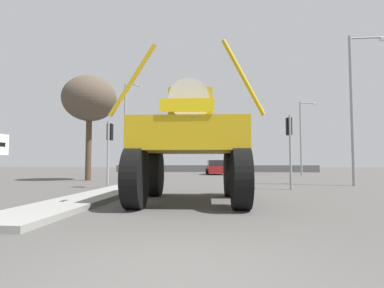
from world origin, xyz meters
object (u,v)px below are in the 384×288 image
Objects in this scene: oversize_sprayer at (191,141)px; streetlight_far_right at (302,134)px; streetlight_near_right at (355,101)px; streetlight_far_left at (126,125)px; sedan_ahead at (215,168)px; traffic_signal_near_left at (110,140)px; bare_tree_left at (90,99)px; traffic_signal_near_right at (289,135)px.

streetlight_far_right reaches higher than oversize_sprayer.
streetlight_near_right is 1.13× the size of streetlight_far_right.
streetlight_far_left reaches higher than streetlight_far_right.
oversize_sprayer is 23.77m from streetlight_far_right.
traffic_signal_near_left reaches higher than sedan_ahead.
bare_tree_left is (-3.83, 6.18, 3.42)m from traffic_signal_near_left.
sedan_ahead is at bearing 32.73° from streetlight_far_left.
streetlight_near_right is 14.21m from streetlight_far_right.
bare_tree_left is at bearing -97.66° from streetlight_far_left.
traffic_signal_near_right is at bearing -46.00° from streetlight_far_left.
oversize_sprayer is 14.48m from bare_tree_left.
streetlight_far_right is (5.05, 16.81, 1.60)m from traffic_signal_near_right.
streetlight_far_right reaches higher than sedan_ahead.
sedan_ahead is 1.20× the size of traffic_signal_near_right.
traffic_signal_near_right is (4.32, 4.93, 0.59)m from oversize_sprayer.
traffic_signal_near_left is at bearing -129.73° from streetlight_far_right.
streetlight_far_left reaches higher than traffic_signal_near_left.
streetlight_near_right is 1.12× the size of bare_tree_left.
streetlight_far_left is 1.15× the size of streetlight_far_right.
traffic_signal_near_left is 0.39× the size of streetlight_far_left.
traffic_signal_near_right reaches higher than traffic_signal_near_left.
streetlight_far_left reaches higher than bare_tree_left.
streetlight_near_right is at bearing 11.33° from traffic_signal_near_left.
streetlight_near_right is at bearing 32.06° from traffic_signal_near_right.
traffic_signal_near_right is 0.47× the size of bare_tree_left.
bare_tree_left is at bearing 135.93° from sedan_ahead.
sedan_ahead is at bearing -3.80° from oversize_sprayer.
traffic_signal_near_right is (3.80, -17.55, 1.87)m from sedan_ahead.
streetlight_far_right is 20.79m from bare_tree_left.
oversize_sprayer is 19.06m from streetlight_far_left.
streetlight_near_right is at bearing -157.67° from sedan_ahead.
oversize_sprayer is 22.53m from sedan_ahead.
sedan_ahead is 18.36m from traffic_signal_near_left.
streetlight_far_right is (8.85, -0.75, 3.47)m from sedan_ahead.
streetlight_near_right is at bearing -93.42° from streetlight_far_right.
streetlight_far_right is at bearing -100.69° from sedan_ahead.
oversize_sprayer reaches higher than traffic_signal_near_right.
sedan_ahead is 17.40m from streetlight_near_right.
traffic_signal_near_left is 0.95× the size of traffic_signal_near_right.
oversize_sprayer is 1.22× the size of sedan_ahead.
sedan_ahead is 0.49× the size of streetlight_far_left.
sedan_ahead is 15.36m from bare_tree_left.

